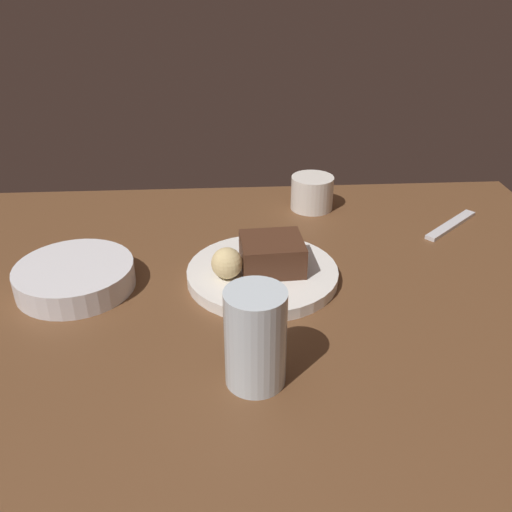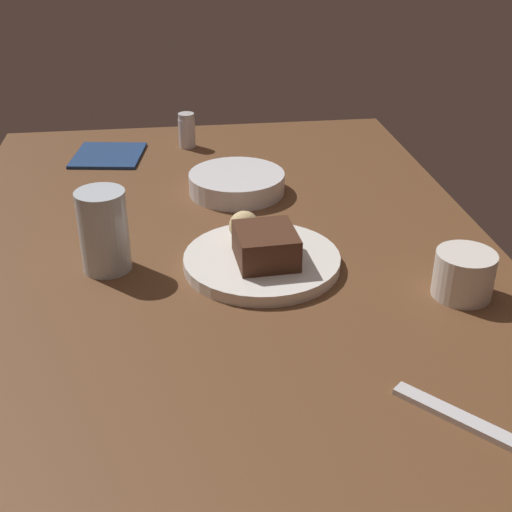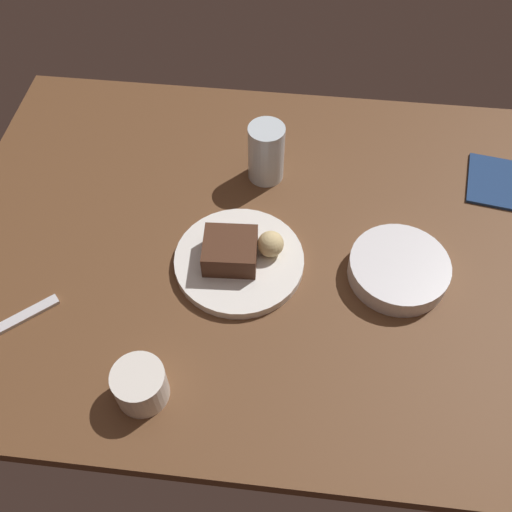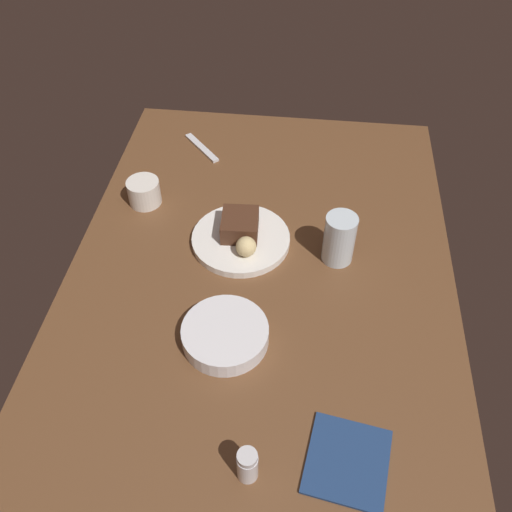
{
  "view_description": "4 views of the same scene",
  "coord_description": "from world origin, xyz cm",
  "px_view_note": "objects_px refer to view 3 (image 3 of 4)",
  "views": [
    {
      "loc": [
        1.48,
        -64.76,
        46.14
      ],
      "look_at": [
        5.75,
        3.58,
        8.0
      ],
      "focal_mm": 38.68,
      "sensor_mm": 36.0,
      "label": 1
    },
    {
      "loc": [
        91.69,
        -6.75,
        51.18
      ],
      "look_at": [
        8.14,
        4.41,
        5.45
      ],
      "focal_mm": 47.99,
      "sensor_mm": 36.0,
      "label": 2
    },
    {
      "loc": [
        -2.58,
        62.89,
        84.79
      ],
      "look_at": [
        3.88,
        5.54,
        5.91
      ],
      "focal_mm": 40.34,
      "sensor_mm": 36.0,
      "label": 3
    },
    {
      "loc": [
        -80.95,
        -8.3,
        92.18
      ],
      "look_at": [
        -1.36,
        0.99,
        7.44
      ],
      "focal_mm": 38.38,
      "sensor_mm": 36.0,
      "label": 4
    }
  ],
  "objects_px": {
    "dessert_plate": "(239,261)",
    "bread_roll": "(271,244)",
    "dessert_spoon": "(15,321)",
    "water_glass": "(266,153)",
    "coffee_cup": "(140,385)",
    "side_bowl": "(398,269)",
    "chocolate_cake_slice": "(230,251)",
    "folded_napkin": "(506,184)"
  },
  "relations": [
    {
      "from": "coffee_cup",
      "to": "bread_roll",
      "type": "bearing_deg",
      "value": -121.11
    },
    {
      "from": "dessert_spoon",
      "to": "bread_roll",
      "type": "bearing_deg",
      "value": 161.98
    },
    {
      "from": "water_glass",
      "to": "chocolate_cake_slice",
      "type": "bearing_deg",
      "value": 80.29
    },
    {
      "from": "side_bowl",
      "to": "dessert_spoon",
      "type": "relative_size",
      "value": 1.13
    },
    {
      "from": "dessert_plate",
      "to": "dessert_spoon",
      "type": "height_order",
      "value": "dessert_plate"
    },
    {
      "from": "side_bowl",
      "to": "dessert_spoon",
      "type": "bearing_deg",
      "value": 14.74
    },
    {
      "from": "water_glass",
      "to": "dessert_spoon",
      "type": "distance_m",
      "value": 0.53
    },
    {
      "from": "dessert_plate",
      "to": "coffee_cup",
      "type": "relative_size",
      "value": 2.83
    },
    {
      "from": "side_bowl",
      "to": "water_glass",
      "type": "bearing_deg",
      "value": -40.58
    },
    {
      "from": "chocolate_cake_slice",
      "to": "side_bowl",
      "type": "bearing_deg",
      "value": -178.0
    },
    {
      "from": "folded_napkin",
      "to": "chocolate_cake_slice",
      "type": "bearing_deg",
      "value": 26.21
    },
    {
      "from": "chocolate_cake_slice",
      "to": "coffee_cup",
      "type": "xyz_separation_m",
      "value": [
        0.1,
        0.25,
        -0.01
      ]
    },
    {
      "from": "dessert_plate",
      "to": "water_glass",
      "type": "relative_size",
      "value": 1.9
    },
    {
      "from": "water_glass",
      "to": "coffee_cup",
      "type": "xyz_separation_m",
      "value": [
        0.14,
        0.47,
        -0.03
      ]
    },
    {
      "from": "chocolate_cake_slice",
      "to": "folded_napkin",
      "type": "relative_size",
      "value": 0.63
    },
    {
      "from": "water_glass",
      "to": "folded_napkin",
      "type": "height_order",
      "value": "water_glass"
    },
    {
      "from": "dessert_plate",
      "to": "coffee_cup",
      "type": "height_order",
      "value": "coffee_cup"
    },
    {
      "from": "dessert_plate",
      "to": "folded_napkin",
      "type": "xyz_separation_m",
      "value": [
        -0.49,
        -0.24,
        -0.01
      ]
    },
    {
      "from": "bread_roll",
      "to": "side_bowl",
      "type": "distance_m",
      "value": 0.22
    },
    {
      "from": "side_bowl",
      "to": "coffee_cup",
      "type": "height_order",
      "value": "coffee_cup"
    },
    {
      "from": "bread_roll",
      "to": "dessert_spoon",
      "type": "distance_m",
      "value": 0.44
    },
    {
      "from": "dessert_plate",
      "to": "water_glass",
      "type": "distance_m",
      "value": 0.23
    },
    {
      "from": "side_bowl",
      "to": "coffee_cup",
      "type": "distance_m",
      "value": 0.46
    },
    {
      "from": "coffee_cup",
      "to": "dessert_plate",
      "type": "bearing_deg",
      "value": -113.85
    },
    {
      "from": "bread_roll",
      "to": "chocolate_cake_slice",
      "type": "bearing_deg",
      "value": 18.71
    },
    {
      "from": "dessert_plate",
      "to": "bread_roll",
      "type": "height_order",
      "value": "bread_roll"
    },
    {
      "from": "chocolate_cake_slice",
      "to": "side_bowl",
      "type": "distance_m",
      "value": 0.29
    },
    {
      "from": "dessert_plate",
      "to": "folded_napkin",
      "type": "height_order",
      "value": "dessert_plate"
    },
    {
      "from": "bread_roll",
      "to": "folded_napkin",
      "type": "bearing_deg",
      "value": -152.72
    },
    {
      "from": "coffee_cup",
      "to": "dessert_spoon",
      "type": "relative_size",
      "value": 0.53
    },
    {
      "from": "bread_roll",
      "to": "side_bowl",
      "type": "relative_size",
      "value": 0.27
    },
    {
      "from": "chocolate_cake_slice",
      "to": "side_bowl",
      "type": "height_order",
      "value": "chocolate_cake_slice"
    },
    {
      "from": "chocolate_cake_slice",
      "to": "folded_napkin",
      "type": "height_order",
      "value": "chocolate_cake_slice"
    },
    {
      "from": "dessert_spoon",
      "to": "dessert_plate",
      "type": "bearing_deg",
      "value": 162.52
    },
    {
      "from": "dessert_spoon",
      "to": "folded_napkin",
      "type": "bearing_deg",
      "value": 163.87
    },
    {
      "from": "water_glass",
      "to": "side_bowl",
      "type": "relative_size",
      "value": 0.7
    },
    {
      "from": "chocolate_cake_slice",
      "to": "dessert_spoon",
      "type": "distance_m",
      "value": 0.37
    },
    {
      "from": "side_bowl",
      "to": "dessert_plate",
      "type": "bearing_deg",
      "value": 1.37
    },
    {
      "from": "dessert_plate",
      "to": "water_glass",
      "type": "xyz_separation_m",
      "value": [
        -0.02,
        -0.22,
        0.05
      ]
    },
    {
      "from": "water_glass",
      "to": "dessert_spoon",
      "type": "xyz_separation_m",
      "value": [
        0.37,
        0.38,
        -0.06
      ]
    },
    {
      "from": "dessert_plate",
      "to": "folded_napkin",
      "type": "relative_size",
      "value": 1.57
    },
    {
      "from": "dessert_plate",
      "to": "chocolate_cake_slice",
      "type": "xyz_separation_m",
      "value": [
        0.01,
        0.0,
        0.03
      ]
    }
  ]
}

